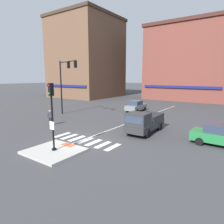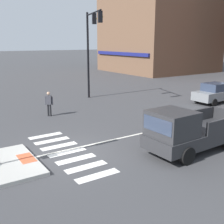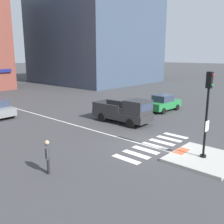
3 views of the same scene
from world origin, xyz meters
name	(u,v)px [view 1 (image 1 of 3)]	position (x,y,z in m)	size (l,w,h in m)	color
ground_plane	(85,141)	(0.00, 0.00, 0.00)	(300.00, 300.00, 0.00)	#3D3D3F
traffic_island	(54,151)	(0.00, -3.07, 0.07)	(3.57, 3.26, 0.15)	#B2AFA8
tactile_pad_front	(68,145)	(0.00, -1.79, 0.15)	(1.10, 0.60, 0.01)	#DB5B38
signal_pole	(52,111)	(0.00, -3.08, 2.92)	(0.44, 0.38, 4.60)	black
crosswalk_stripe_a	(62,135)	(-2.77, 0.06, 0.00)	(0.44, 1.80, 0.01)	silver
crosswalk_stripe_b	(69,137)	(-1.85, 0.06, 0.00)	(0.44, 1.80, 0.01)	silver
crosswalk_stripe_c	(77,138)	(-0.92, 0.06, 0.00)	(0.44, 1.80, 0.01)	silver
crosswalk_stripe_d	(85,140)	(0.00, 0.06, 0.00)	(0.44, 1.80, 0.01)	silver
crosswalk_stripe_e	(94,142)	(0.92, 0.06, 0.00)	(0.44, 1.80, 0.01)	silver
crosswalk_stripe_f	(103,145)	(1.85, 0.06, 0.00)	(0.44, 1.80, 0.01)	silver
crosswalk_stripe_g	(113,147)	(2.77, 0.06, 0.00)	(0.44, 1.80, 0.01)	silver
lane_centre_line	(138,119)	(-0.25, 10.00, 0.00)	(0.14, 28.00, 0.01)	silver
traffic_light_mast	(65,78)	(-9.63, 6.80, 5.01)	(4.44, 1.46, 7.33)	black
building_corner_left	(86,58)	(-25.54, 28.71, 10.14)	(15.50, 15.81, 20.24)	brown
building_corner_right	(192,63)	(-1.56, 40.56, 8.45)	(18.23, 19.53, 16.87)	brown
car_grey_westbound_distant	(136,106)	(-3.22, 14.85, 0.81)	(1.91, 4.13, 1.64)	slate
car_green_cross_right	(220,135)	(9.20, 4.96, 0.81)	(4.16, 1.96, 1.64)	#237A3D
pickup_truck_charcoal_eastbound_mid	(143,123)	(2.97, 4.72, 0.98)	(2.17, 5.15, 2.08)	#2D2D30
pedestrian_at_curb_left	(50,116)	(-6.59, 1.76, 0.98)	(0.39, 0.46, 1.67)	black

